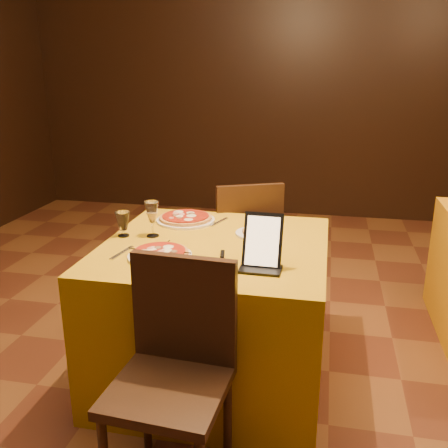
% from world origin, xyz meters
% --- Properties ---
extents(floor, '(6.00, 7.00, 0.01)m').
position_xyz_m(floor, '(0.00, 0.00, -0.01)').
color(floor, '#5E2D19').
rests_on(floor, ground).
extents(wall_back, '(6.00, 0.01, 2.80)m').
position_xyz_m(wall_back, '(0.00, 3.50, 1.40)').
color(wall_back, black).
rests_on(wall_back, floor).
extents(main_table, '(1.10, 1.10, 0.75)m').
position_xyz_m(main_table, '(-0.23, 0.30, 0.38)').
color(main_table, '#BC8C0C').
rests_on(main_table, floor).
extents(chair_main_near, '(0.40, 0.40, 0.91)m').
position_xyz_m(chair_main_near, '(-0.23, -0.49, 0.46)').
color(chair_main_near, black).
rests_on(chair_main_near, floor).
extents(chair_main_far, '(0.53, 0.53, 0.91)m').
position_xyz_m(chair_main_far, '(-0.23, 1.10, 0.46)').
color(chair_main_far, black).
rests_on(chair_main_far, floor).
extents(pizza_near, '(0.30, 0.30, 0.03)m').
position_xyz_m(pizza_near, '(-0.43, 0.05, 0.77)').
color(pizza_near, white).
rests_on(pizza_near, main_table).
extents(pizza_far, '(0.33, 0.33, 0.03)m').
position_xyz_m(pizza_far, '(-0.48, 0.62, 0.77)').
color(pizza_far, white).
rests_on(pizza_far, main_table).
extents(cutlet_dish, '(0.23, 0.23, 0.03)m').
position_xyz_m(cutlet_dish, '(-0.04, 0.47, 0.76)').
color(cutlet_dish, white).
rests_on(cutlet_dish, main_table).
extents(wine_glass, '(0.07, 0.07, 0.19)m').
position_xyz_m(wine_glass, '(-0.57, 0.33, 0.84)').
color(wine_glass, '#DFC27E').
rests_on(wine_glass, main_table).
extents(water_glass, '(0.08, 0.08, 0.13)m').
position_xyz_m(water_glass, '(-0.72, 0.30, 0.81)').
color(water_glass, white).
rests_on(water_glass, main_table).
extents(tablet, '(0.17, 0.10, 0.23)m').
position_xyz_m(tablet, '(0.04, 0.05, 0.87)').
color(tablet, black).
rests_on(tablet, main_table).
extents(knife, '(0.05, 0.22, 0.01)m').
position_xyz_m(knife, '(-0.14, 0.05, 0.75)').
color(knife, silver).
rests_on(knife, main_table).
extents(fork_near, '(0.05, 0.18, 0.01)m').
position_xyz_m(fork_near, '(-0.63, 0.07, 0.75)').
color(fork_near, '#AAAAB1').
rests_on(fork_near, main_table).
extents(fork_far, '(0.07, 0.17, 0.01)m').
position_xyz_m(fork_far, '(-0.28, 0.64, 0.75)').
color(fork_far, silver).
rests_on(fork_far, main_table).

